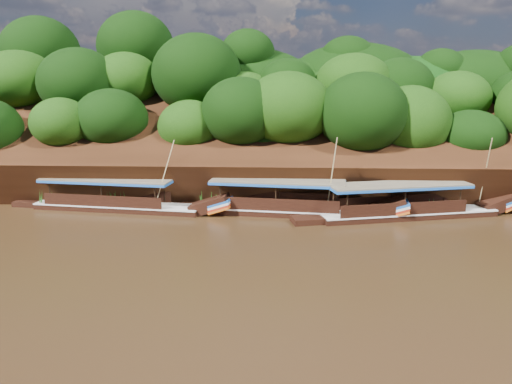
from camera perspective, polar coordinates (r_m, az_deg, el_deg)
ground at (r=32.24m, az=2.16°, el=-6.25°), size 160.00×160.00×0.00m
riverbank at (r=53.89m, az=2.36°, el=3.63°), size 120.00×30.06×19.40m
boat_0 at (r=40.83m, az=18.03°, el=-1.87°), size 16.62×5.99×6.74m
boat_1 at (r=39.49m, az=4.85°, el=-1.73°), size 16.08×4.20×6.82m
boat_2 at (r=42.03m, az=-14.45°, el=-1.26°), size 16.57×4.30×6.29m
reeds at (r=41.19m, az=-2.30°, el=-0.72°), size 48.04×2.36×2.21m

